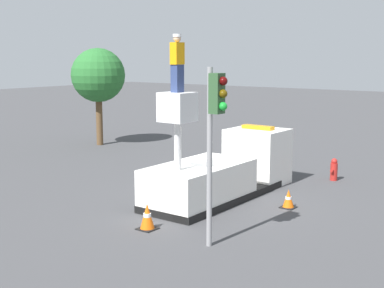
# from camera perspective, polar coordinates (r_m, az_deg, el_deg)

# --- Properties ---
(ground_plane) EXTENTS (120.00, 120.00, 0.00)m
(ground_plane) POSITION_cam_1_polar(r_m,az_deg,el_deg) (18.64, 2.44, -5.86)
(ground_plane) COLOR #424244
(bucket_truck) EXTENTS (6.79, 2.15, 3.80)m
(bucket_truck) POSITION_cam_1_polar(r_m,az_deg,el_deg) (18.85, 3.32, -3.06)
(bucket_truck) COLOR black
(bucket_truck) RESTS_ON ground
(worker) EXTENTS (0.40, 0.26, 1.75)m
(worker) POSITION_cam_1_polar(r_m,az_deg,el_deg) (16.32, -1.58, 8.61)
(worker) COLOR navy
(worker) RESTS_ON bucket_truck
(traffic_light_pole) EXTENTS (0.34, 0.57, 4.63)m
(traffic_light_pole) POSITION_cam_1_polar(r_m,az_deg,el_deg) (13.36, 2.43, 2.45)
(traffic_light_pole) COLOR gray
(traffic_light_pole) RESTS_ON ground
(fire_hydrant) EXTENTS (0.52, 0.28, 0.89)m
(fire_hydrant) POSITION_cam_1_polar(r_m,az_deg,el_deg) (21.97, 14.90, -2.66)
(fire_hydrant) COLOR #B2231E
(fire_hydrant) RESTS_ON ground
(traffic_cone_rear) EXTENTS (0.52, 0.52, 0.76)m
(traffic_cone_rear) POSITION_cam_1_polar(r_m,az_deg,el_deg) (15.42, -4.80, -7.76)
(traffic_cone_rear) COLOR black
(traffic_cone_rear) RESTS_ON ground
(traffic_cone_curbside) EXTENTS (0.46, 0.46, 0.60)m
(traffic_cone_curbside) POSITION_cam_1_polar(r_m,az_deg,el_deg) (17.77, 10.25, -5.82)
(traffic_cone_curbside) COLOR black
(traffic_cone_curbside) RESTS_ON ground
(tree_left_bg) EXTENTS (2.94, 2.94, 5.33)m
(tree_left_bg) POSITION_cam_1_polar(r_m,az_deg,el_deg) (29.84, -9.98, 7.18)
(tree_left_bg) COLOR brown
(tree_left_bg) RESTS_ON ground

